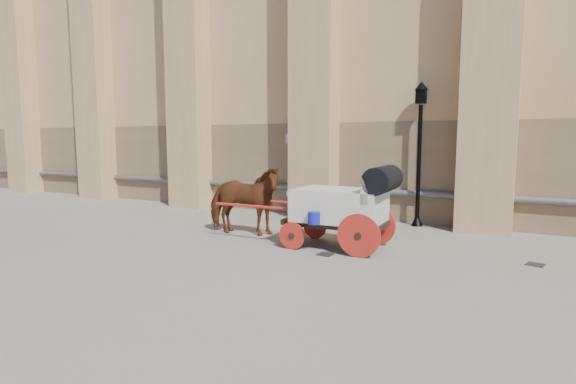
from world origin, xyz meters
The scene contains 6 objects.
ground centered at (0.00, 0.00, 0.00)m, with size 90.00×90.00×0.00m, color #6C665B.
horse centered at (-1.49, 0.31, 0.90)m, with size 0.97×2.12×1.79m, color brown.
carriage centered at (1.37, 0.15, 1.03)m, with size 4.36×1.56×1.90m.
street_lamp centered at (2.24, 3.65, 2.17)m, with size 0.38×0.38×4.07m.
drain_grate_near centered at (1.21, -0.58, 0.01)m, with size 0.32×0.32×0.01m, color black.
drain_grate_far centered at (5.20, 0.64, 0.01)m, with size 0.32×0.32×0.01m, color black.
Camera 1 is at (4.92, -9.32, 2.47)m, focal length 28.00 mm.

